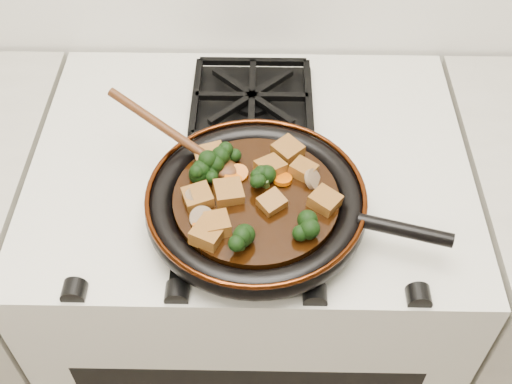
{
  "coord_description": "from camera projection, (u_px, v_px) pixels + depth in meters",
  "views": [
    {
      "loc": [
        0.02,
        0.91,
        1.7
      ],
      "look_at": [
        0.01,
        1.55,
        0.97
      ],
      "focal_mm": 45.0,
      "sensor_mm": 36.0,
      "label": 1
    }
  ],
  "objects": [
    {
      "name": "burner_grate_back",
      "position": [
        252.0,
        100.0,
        1.2
      ],
      "size": [
        0.23,
        0.23,
        0.03
      ],
      "primitive_type": null,
      "color": "black",
      "rests_on": "stove"
    },
    {
      "name": "broccoli_floret_0",
      "position": [
        306.0,
        228.0,
        0.92
      ],
      "size": [
        0.08,
        0.09,
        0.07
      ],
      "primitive_type": null,
      "rotation": [
        0.06,
        0.12,
        2.45
      ],
      "color": "black",
      "rests_on": "braising_sauce"
    },
    {
      "name": "tofu_cube_0",
      "position": [
        208.0,
        234.0,
        0.92
      ],
      "size": [
        0.06,
        0.06,
        0.03
      ],
      "primitive_type": "cube",
      "rotation": [
        0.1,
        -0.02,
        2.71
      ],
      "color": "brown",
      "rests_on": "braising_sauce"
    },
    {
      "name": "wooden_spoon",
      "position": [
        191.0,
        146.0,
        1.02
      ],
      "size": [
        0.14,
        0.09,
        0.22
      ],
      "rotation": [
        0.0,
        0.0,
        2.64
      ],
      "color": "#48250F",
      "rests_on": "braising_sauce"
    },
    {
      "name": "tofu_cube_6",
      "position": [
        325.0,
        201.0,
        0.96
      ],
      "size": [
        0.06,
        0.06,
        0.03
      ],
      "primitive_type": "cube",
      "rotation": [
        0.08,
        0.07,
        0.93
      ],
      "color": "brown",
      "rests_on": "braising_sauce"
    },
    {
      "name": "carrot_coin_4",
      "position": [
        263.0,
        177.0,
        1.0
      ],
      "size": [
        0.03,
        0.03,
        0.02
      ],
      "primitive_type": "cylinder",
      "rotation": [
        -0.26,
        0.12,
        0.0
      ],
      "color": "#C75205",
      "rests_on": "braising_sauce"
    },
    {
      "name": "tofu_cube_9",
      "position": [
        210.0,
        158.0,
        1.02
      ],
      "size": [
        0.06,
        0.06,
        0.03
      ],
      "primitive_type": "cube",
      "rotation": [
        -0.09,
        -0.1,
        1.84
      ],
      "color": "brown",
      "rests_on": "braising_sauce"
    },
    {
      "name": "broccoli_floret_2",
      "position": [
        217.0,
        160.0,
        1.01
      ],
      "size": [
        0.08,
        0.07,
        0.07
      ],
      "primitive_type": null,
      "rotation": [
        -0.07,
        -0.15,
        0.3
      ],
      "color": "black",
      "rests_on": "braising_sauce"
    },
    {
      "name": "carrot_coin_5",
      "position": [
        215.0,
        219.0,
        0.95
      ],
      "size": [
        0.03,
        0.03,
        0.02
      ],
      "primitive_type": "cylinder",
      "rotation": [
        -0.23,
        0.06,
        0.0
      ],
      "color": "#C75205",
      "rests_on": "braising_sauce"
    },
    {
      "name": "broccoli_floret_1",
      "position": [
        228.0,
        159.0,
        1.02
      ],
      "size": [
        0.08,
        0.08,
        0.05
      ],
      "primitive_type": null,
      "rotation": [
        0.01,
        0.05,
        1.95
      ],
      "color": "black",
      "rests_on": "braising_sauce"
    },
    {
      "name": "carrot_coin_0",
      "position": [
        233.0,
        179.0,
        1.0
      ],
      "size": [
        0.03,
        0.03,
        0.01
      ],
      "primitive_type": "cylinder",
      "rotation": [
        -0.06,
        0.11,
        0.0
      ],
      "color": "#C75205",
      "rests_on": "braising_sauce"
    },
    {
      "name": "tofu_cube_2",
      "position": [
        198.0,
        198.0,
        0.97
      ],
      "size": [
        0.05,
        0.05,
        0.03
      ],
      "primitive_type": "cube",
      "rotation": [
        0.0,
        -0.06,
        0.36
      ],
      "color": "brown",
      "rests_on": "braising_sauce"
    },
    {
      "name": "carrot_coin_2",
      "position": [
        239.0,
        173.0,
        1.01
      ],
      "size": [
        0.03,
        0.03,
        0.02
      ],
      "primitive_type": "cylinder",
      "rotation": [
        0.31,
        -0.11,
        0.0
      ],
      "color": "#C75205",
      "rests_on": "braising_sauce"
    },
    {
      "name": "skillet",
      "position": [
        257.0,
        203.0,
        0.99
      ],
      "size": [
        0.46,
        0.34,
        0.05
      ],
      "rotation": [
        0.0,
        0.0,
        -0.27
      ],
      "color": "black",
      "rests_on": "burner_grate_front"
    },
    {
      "name": "stove",
      "position": [
        252.0,
        297.0,
        1.46
      ],
      "size": [
        0.76,
        0.6,
        0.9
      ],
      "primitive_type": "cube",
      "color": "beige",
      "rests_on": "ground"
    },
    {
      "name": "burner_grate_front",
      "position": [
        248.0,
        216.0,
        1.01
      ],
      "size": [
        0.23,
        0.23,
        0.03
      ],
      "primitive_type": null,
      "color": "black",
      "rests_on": "stove"
    },
    {
      "name": "mushroom_slice_0",
      "position": [
        224.0,
        157.0,
        1.03
      ],
      "size": [
        0.04,
        0.04,
        0.03
      ],
      "primitive_type": "cylinder",
      "rotation": [
        0.63,
        0.0,
        1.44
      ],
      "color": "#7B6347",
      "rests_on": "braising_sauce"
    },
    {
      "name": "carrot_coin_1",
      "position": [
        203.0,
        225.0,
        0.94
      ],
      "size": [
        0.03,
        0.03,
        0.02
      ],
      "primitive_type": "cylinder",
      "rotation": [
        -0.3,
        -0.03,
        0.0
      ],
      "color": "#C75205",
      "rests_on": "braising_sauce"
    },
    {
      "name": "tofu_cube_5",
      "position": [
        217.0,
        225.0,
        0.93
      ],
      "size": [
        0.04,
        0.05,
        0.03
      ],
      "primitive_type": "cube",
      "rotation": [
        0.01,
        0.1,
        1.83
      ],
      "color": "brown",
      "rests_on": "braising_sauce"
    },
    {
      "name": "mushroom_slice_2",
      "position": [
        195.0,
        199.0,
        0.97
      ],
      "size": [
        0.04,
        0.04,
        0.03
      ],
      "primitive_type": "cylinder",
      "rotation": [
        0.95,
        0.0,
        1.87
      ],
      "color": "#7B6347",
      "rests_on": "braising_sauce"
    },
    {
      "name": "tofu_cube_8",
      "position": [
        272.0,
        203.0,
        0.96
      ],
      "size": [
        0.05,
        0.05,
        0.03
      ],
      "primitive_type": "cube",
      "rotation": [
        0.12,
        -0.07,
        0.66
      ],
      "color": "brown",
      "rests_on": "braising_sauce"
    },
    {
      "name": "broccoli_floret_4",
      "position": [
        240.0,
        242.0,
        0.91
      ],
      "size": [
        0.07,
        0.08,
        0.07
      ],
      "primitive_type": null,
      "rotation": [
        -0.21,
        -0.11,
        0.16
      ],
      "color": "black",
      "rests_on": "braising_sauce"
    },
    {
      "name": "tofu_cube_7",
      "position": [
        288.0,
        150.0,
        1.04
      ],
      "size": [
        0.06,
        0.06,
        0.03
      ],
      "primitive_type": "cube",
      "rotation": [
        0.03,
        -0.05,
        0.74
      ],
      "color": "brown",
      "rests_on": "braising_sauce"
    },
    {
      "name": "carrot_coin_3",
      "position": [
        282.0,
        179.0,
        1.0
      ],
      "size": [
        0.03,
        0.03,
        0.01
      ],
      "primitive_type": "cylinder",
      "rotation": [
        -0.16,
        0.02,
        0.0
      ],
      "color": "#C75205",
      "rests_on": "braising_sauce"
    },
    {
      "name": "broccoli_floret_3",
      "position": [
        205.0,
        173.0,
        1.0
      ],
      "size": [
        0.08,
        0.08,
        0.05
      ],
      "primitive_type": null,
      "rotation": [
        0.06,
        0.05,
        0.28
      ],
      "color": "black",
      "rests_on": "braising_sauce"
    },
    {
      "name": "broccoli_floret_5",
      "position": [
        266.0,
        181.0,
        0.99
      ],
      "size": [
        0.09,
        0.09,
        0.07
      ],
      "primitive_type": null,
      "rotation": [
        -0.01,
        -0.23,
        1.04
      ],
      "color": "black",
      "rests_on": "braising_sauce"
    },
    {
      "name": "tofu_cube_4",
      "position": [
        270.0,
        168.0,
        1.01
      ],
      "size": [
        0.06,
        0.06,
        0.03
      ],
      "primitive_type": "cube",
      "rotation": [
        -0.11,
        0.09,
        0.62
      ],
      "color": "brown",
      "rests_on": "braising_sauce"
    },
    {
      "name": "tofu_cube_3",
      "position": [
        303.0,
        170.0,
        1.01
      ],
      "size": [
        0.05,
        0.05,
        0.03
      ],
      "primitive_type": "cube",
      "rotation": [
        0.12,
        -0.1,
        2.58
      ],
      "color": "brown",
      "rests_on": "braising_sauce"
    },
    {
      "name": "mushroom_slice_1",
      "position": [
        195.0,
        199.0,
        0.97
      ],
      "size": [
        0.04,
        0.04,
        0.03
      ],
      "primitive_type": "cylinder",
      "rotation": [
        0.8,
        0.0,
        2.14
      ],
      "color": "#7B6347",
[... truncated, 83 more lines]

